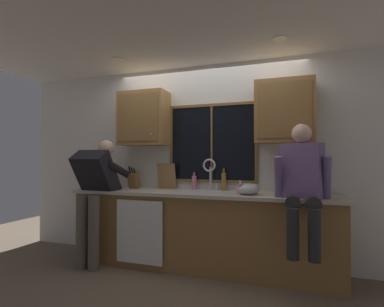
% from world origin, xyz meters
% --- Properties ---
extents(back_wall, '(5.58, 0.12, 2.55)m').
position_xyz_m(back_wall, '(0.00, 0.06, 1.27)').
color(back_wall, silver).
rests_on(back_wall, floor).
extents(ceiling, '(5.58, 4.40, 0.04)m').
position_xyz_m(ceiling, '(0.00, -1.60, 2.57)').
color(ceiling, white).
extents(ceiling_downlight_left, '(0.14, 0.14, 0.01)m').
position_xyz_m(ceiling_downlight_left, '(-0.95, -0.60, 2.54)').
color(ceiling_downlight_left, '#FFEAB2').
extents(ceiling_downlight_right, '(0.14, 0.14, 0.01)m').
position_xyz_m(ceiling_downlight_right, '(0.95, -0.60, 2.54)').
color(ceiling_downlight_right, '#FFEAB2').
extents(window_glass, '(1.10, 0.02, 0.95)m').
position_xyz_m(window_glass, '(0.08, -0.01, 1.52)').
color(window_glass, black).
extents(window_frame_top, '(1.17, 0.02, 0.04)m').
position_xyz_m(window_frame_top, '(0.08, -0.02, 2.02)').
color(window_frame_top, brown).
extents(window_frame_bottom, '(1.17, 0.02, 0.04)m').
position_xyz_m(window_frame_bottom, '(0.08, -0.02, 1.03)').
color(window_frame_bottom, brown).
extents(window_frame_left, '(0.04, 0.02, 0.95)m').
position_xyz_m(window_frame_left, '(-0.49, -0.02, 1.52)').
color(window_frame_left, brown).
extents(window_frame_right, '(0.03, 0.02, 0.95)m').
position_xyz_m(window_frame_right, '(0.65, -0.02, 1.52)').
color(window_frame_right, brown).
extents(window_mullion_center, '(0.02, 0.02, 0.95)m').
position_xyz_m(window_mullion_center, '(0.08, -0.02, 1.52)').
color(window_mullion_center, brown).
extents(lower_cabinet_run, '(3.18, 0.58, 0.88)m').
position_xyz_m(lower_cabinet_run, '(0.00, -0.29, 0.44)').
color(lower_cabinet_run, olive).
rests_on(lower_cabinet_run, floor).
extents(countertop, '(3.24, 0.62, 0.04)m').
position_xyz_m(countertop, '(0.00, -0.31, 0.90)').
color(countertop, beige).
rests_on(countertop, lower_cabinet_run).
extents(dishwasher_front, '(0.60, 0.02, 0.74)m').
position_xyz_m(dishwasher_front, '(-0.65, -0.61, 0.46)').
color(dishwasher_front, white).
extents(upper_cabinet_left, '(0.65, 0.36, 0.72)m').
position_xyz_m(upper_cabinet_left, '(-0.83, -0.17, 1.86)').
color(upper_cabinet_left, '#9E703D').
extents(upper_cabinet_right, '(0.65, 0.36, 0.72)m').
position_xyz_m(upper_cabinet_right, '(0.99, -0.17, 1.86)').
color(upper_cabinet_right, '#9E703D').
extents(sink, '(0.80, 0.46, 0.21)m').
position_xyz_m(sink, '(0.08, -0.30, 0.82)').
color(sink, '#B7B7BC').
rests_on(sink, lower_cabinet_run).
extents(faucet, '(0.18, 0.09, 0.40)m').
position_xyz_m(faucet, '(0.09, -0.12, 1.17)').
color(faucet, silver).
rests_on(faucet, countertop).
extents(person_standing, '(0.53, 0.69, 1.57)m').
position_xyz_m(person_standing, '(-1.26, -0.62, 0.96)').
color(person_standing, '#595147').
rests_on(person_standing, floor).
extents(person_sitting_on_counter, '(0.54, 0.66, 1.26)m').
position_xyz_m(person_sitting_on_counter, '(1.16, -0.57, 1.10)').
color(person_sitting_on_counter, '#262628').
rests_on(person_sitting_on_counter, countertop).
extents(knife_block, '(0.12, 0.18, 0.32)m').
position_xyz_m(knife_block, '(-0.96, -0.19, 1.03)').
color(knife_block, brown).
rests_on(knife_block, countertop).
extents(cutting_board, '(0.25, 0.09, 0.34)m').
position_xyz_m(cutting_board, '(-0.53, -0.09, 1.09)').
color(cutting_board, '#997047').
rests_on(cutting_board, countertop).
extents(mixing_bowl, '(0.27, 0.27, 0.13)m').
position_xyz_m(mixing_bowl, '(0.59, -0.37, 0.98)').
color(mixing_bowl, '#B7B7BC').
rests_on(mixing_bowl, countertop).
extents(soap_dispenser, '(0.06, 0.07, 0.17)m').
position_xyz_m(soap_dispenser, '(0.52, -0.44, 0.98)').
color(soap_dispenser, pink).
rests_on(soap_dispenser, countertop).
extents(bottle_green_glass, '(0.06, 0.06, 0.23)m').
position_xyz_m(bottle_green_glass, '(-0.14, -0.07, 1.02)').
color(bottle_green_glass, pink).
rests_on(bottle_green_glass, countertop).
extents(bottle_tall_clear, '(0.06, 0.06, 0.29)m').
position_xyz_m(bottle_tall_clear, '(0.25, -0.06, 1.04)').
color(bottle_tall_clear, olive).
rests_on(bottle_tall_clear, countertop).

